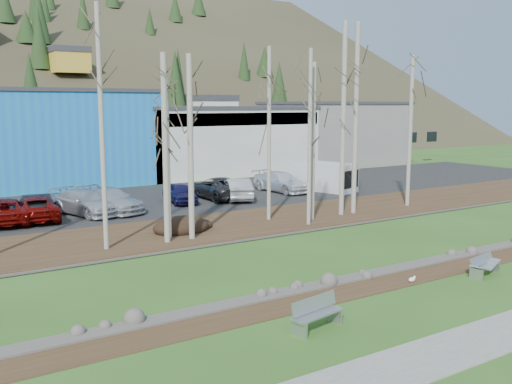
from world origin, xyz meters
TOP-DOWN VIEW (x-y plane):
  - ground at (0.00, 0.00)m, footprint 200.00×200.00m
  - dirt_strip at (0.00, 2.10)m, footprint 80.00×1.80m
  - near_bank_rocks at (0.00, 3.10)m, footprint 80.00×0.80m
  - river at (0.00, 7.20)m, footprint 80.00×8.00m
  - far_bank_rocks at (0.00, 11.30)m, footprint 80.00×0.80m
  - far_bank at (0.00, 14.50)m, footprint 80.00×7.00m
  - parking_lot at (0.00, 25.00)m, footprint 80.00×14.00m
  - building_blue at (-6.00, 39.00)m, footprint 20.40×12.24m
  - building_white at (12.00, 38.98)m, footprint 18.36×12.24m
  - building_grey at (28.00, 39.00)m, footprint 14.28×12.24m
  - hillside at (0.00, 84.00)m, footprint 160.00×72.00m
  - bench_intact at (-5.51, -0.13)m, footprint 2.04×0.93m
  - bench_damaged at (3.89, 0.63)m, footprint 1.88×0.90m
  - seagull at (0.57, 1.46)m, footprint 0.38×0.18m
  - dirt_mound at (-3.44, 14.22)m, footprint 3.16×2.23m
  - birch_2 at (-4.54, 13.40)m, footprint 0.31×0.31m
  - birch_3 at (-8.06, 12.71)m, footprint 0.23×0.23m
  - birch_4 at (-5.03, 12.43)m, footprint 0.29×0.29m
  - birch_5 at (2.43, 14.43)m, footprint 0.23×0.23m
  - birch_6 at (3.59, 12.04)m, footprint 0.22×0.22m
  - birch_7 at (7.11, 13.25)m, footprint 0.30×0.30m
  - birch_8 at (4.60, 13.00)m, footprint 0.24×0.24m
  - birch_9 at (13.09, 13.32)m, footprint 0.26×0.26m
  - birch_10 at (8.12, 13.25)m, footprint 0.30×0.30m
  - birch_11 at (-3.67, 12.43)m, footprint 0.29×0.29m
  - car_1 at (-9.25, 22.49)m, footprint 2.04×4.62m
  - car_2 at (-9.45, 21.72)m, footprint 2.96×5.48m
  - car_3 at (-6.40, 21.83)m, footprint 3.73×5.76m
  - car_4 at (0.42, 22.68)m, footprint 2.16×4.28m
  - car_5 at (4.52, 21.65)m, footprint 3.30×4.99m
  - car_6 at (3.54, 22.85)m, footprint 2.66×5.71m
  - car_7 at (9.42, 23.12)m, footprint 2.72×5.58m
  - car_8 at (-4.87, 21.83)m, footprint 3.73×5.76m
  - car_9 at (-11.15, 21.72)m, footprint 2.96×5.48m
  - van_white at (12.73, 21.56)m, footprint 3.42×5.48m

SIDE VIEW (x-z plane):
  - ground at x=0.00m, z-range 0.00..0.00m
  - near_bank_rocks at x=0.00m, z-range -0.25..0.25m
  - river at x=0.00m, z-range -0.45..0.45m
  - far_bank_rocks at x=0.00m, z-range -0.23..0.23m
  - dirt_strip at x=0.00m, z-range 0.00..0.03m
  - parking_lot at x=0.00m, z-range 0.00..0.14m
  - far_bank at x=0.00m, z-range 0.00..0.15m
  - seagull at x=0.57m, z-range 0.01..0.29m
  - bench_damaged at x=3.89m, z-range 0.00..0.81m
  - dirt_mound at x=-3.44m, z-range 0.15..0.77m
  - bench_intact at x=-5.51m, z-range 0.00..0.99m
  - car_4 at x=0.42m, z-range 0.14..1.54m
  - car_2 at x=-9.45m, z-range 0.14..1.60m
  - car_9 at x=-11.15m, z-range 0.14..1.60m
  - car_1 at x=-9.25m, z-range 0.14..1.62m
  - car_3 at x=-6.40m, z-range 0.14..1.69m
  - car_8 at x=-4.87m, z-range 0.14..1.69m
  - car_5 at x=4.52m, z-range 0.14..1.70m
  - car_7 at x=9.42m, z-range 0.14..1.70m
  - car_6 at x=3.54m, z-range 0.14..1.72m
  - van_white at x=12.73m, z-range 0.14..2.37m
  - building_white at x=12.00m, z-range 0.01..6.81m
  - building_grey at x=28.00m, z-range 0.01..7.31m
  - building_blue at x=-6.00m, z-range 0.01..8.31m
  - birch_2 at x=-4.54m, z-range 0.15..8.65m
  - birch_8 at x=4.60m, z-range 0.15..9.40m
  - birch_4 at x=-5.03m, z-range 0.15..9.45m
  - birch_11 at x=-3.67m, z-range 0.15..9.45m
  - birch_6 at x=3.59m, z-range 0.15..10.06m
  - birch_9 at x=13.09m, z-range 0.15..10.21m
  - birch_5 at x=2.43m, z-range 0.15..10.30m
  - birch_3 at x=-8.06m, z-range 0.15..11.55m
  - birch_7 at x=7.11m, z-range 0.15..11.95m
  - birch_10 at x=8.12m, z-range 0.15..11.95m
  - hillside at x=0.00m, z-range 0.00..35.00m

